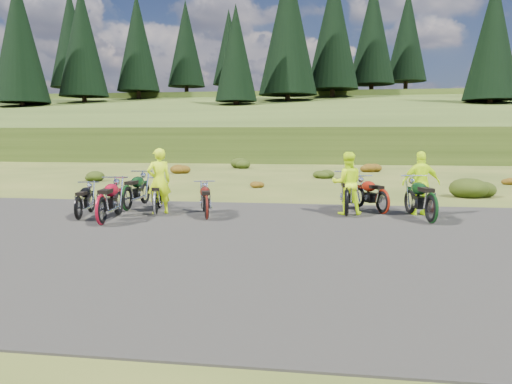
% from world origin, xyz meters
% --- Properties ---
extents(ground, '(300.00, 300.00, 0.00)m').
position_xyz_m(ground, '(0.00, 0.00, 0.00)').
color(ground, '#364617').
rests_on(ground, ground).
extents(gravel_pad, '(20.00, 12.00, 0.04)m').
position_xyz_m(gravel_pad, '(0.00, -2.00, 0.00)').
color(gravel_pad, black).
rests_on(gravel_pad, ground).
extents(hill_slope, '(300.00, 45.97, 9.37)m').
position_xyz_m(hill_slope, '(0.00, 50.00, 0.00)').
color(hill_slope, '#2F4216').
rests_on(hill_slope, ground).
extents(hill_plateau, '(300.00, 90.00, 9.17)m').
position_xyz_m(hill_plateau, '(0.00, 110.00, 0.00)').
color(hill_plateau, '#2F4216').
rests_on(hill_plateau, ground).
extents(conifer_14, '(5.28, 5.28, 14.00)m').
position_xyz_m(conifer_14, '(-51.00, 70.00, 16.55)').
color(conifer_14, black).
rests_on(conifer_14, ground).
extents(conifer_15, '(7.92, 7.92, 20.00)m').
position_xyz_m(conifer_15, '(-45.00, 76.00, 20.16)').
color(conifer_15, black).
rests_on(conifer_15, ground).
extents(conifer_16, '(7.48, 7.48, 19.00)m').
position_xyz_m(conifer_16, '(-39.00, 51.00, 15.28)').
color(conifer_16, black).
rests_on(conifer_16, ground).
extents(conifer_17, '(7.04, 7.04, 18.00)m').
position_xyz_m(conifer_17, '(-33.00, 57.00, 15.97)').
color(conifer_17, black).
rests_on(conifer_17, ground).
extents(conifer_18, '(6.60, 6.60, 17.00)m').
position_xyz_m(conifer_18, '(-27.00, 63.00, 16.66)').
color(conifer_18, black).
rests_on(conifer_18, ground).
extents(conifer_19, '(6.16, 6.16, 16.00)m').
position_xyz_m(conifer_19, '(-21.00, 69.00, 17.36)').
color(conifer_19, black).
rests_on(conifer_19, ground).
extents(conifer_20, '(5.72, 5.72, 15.00)m').
position_xyz_m(conifer_20, '(-15.00, 75.00, 17.65)').
color(conifer_20, black).
rests_on(conifer_20, ground).
extents(conifer_21, '(5.28, 5.28, 14.00)m').
position_xyz_m(conifer_21, '(-9.00, 50.00, 12.56)').
color(conifer_21, black).
rests_on(conifer_21, ground).
extents(conifer_22, '(7.92, 7.92, 20.00)m').
position_xyz_m(conifer_22, '(-3.00, 56.00, 16.77)').
color(conifer_22, black).
rests_on(conifer_22, ground).
extents(conifer_23, '(7.48, 7.48, 19.00)m').
position_xyz_m(conifer_23, '(3.00, 62.00, 17.47)').
color(conifer_23, black).
rests_on(conifer_23, ground).
extents(conifer_24, '(7.04, 7.04, 18.00)m').
position_xyz_m(conifer_24, '(9.00, 68.00, 18.16)').
color(conifer_24, black).
rests_on(conifer_24, ground).
extents(conifer_25, '(6.60, 6.60, 17.00)m').
position_xyz_m(conifer_25, '(15.00, 74.00, 18.66)').
color(conifer_25, black).
rests_on(conifer_25, ground).
extents(conifer_26, '(6.16, 6.16, 16.00)m').
position_xyz_m(conifer_26, '(21.00, 49.00, 13.37)').
color(conifer_26, black).
rests_on(conifer_26, ground).
extents(shrub_1, '(1.03, 1.03, 0.61)m').
position_xyz_m(shrub_1, '(-9.10, 11.30, 0.31)').
color(shrub_1, '#20300C').
rests_on(shrub_1, ground).
extents(shrub_2, '(1.30, 1.30, 0.77)m').
position_xyz_m(shrub_2, '(-6.20, 16.60, 0.38)').
color(shrub_2, '#68360D').
rests_on(shrub_2, ground).
extents(shrub_3, '(1.56, 1.56, 0.92)m').
position_xyz_m(shrub_3, '(-3.30, 21.90, 0.46)').
color(shrub_3, '#20300C').
rests_on(shrub_3, ground).
extents(shrub_4, '(0.77, 0.77, 0.45)m').
position_xyz_m(shrub_4, '(-0.40, 9.20, 0.23)').
color(shrub_4, '#68360D').
rests_on(shrub_4, ground).
extents(shrub_5, '(1.03, 1.03, 0.61)m').
position_xyz_m(shrub_5, '(2.50, 14.50, 0.31)').
color(shrub_5, '#20300C').
rests_on(shrub_5, ground).
extents(shrub_6, '(1.30, 1.30, 0.77)m').
position_xyz_m(shrub_6, '(5.40, 19.80, 0.38)').
color(shrub_6, '#68360D').
rests_on(shrub_6, ground).
extents(shrub_7, '(1.56, 1.56, 0.92)m').
position_xyz_m(shrub_7, '(8.30, 7.10, 0.46)').
color(shrub_7, '#20300C').
rests_on(shrub_7, ground).
extents(shrub_8, '(0.77, 0.77, 0.45)m').
position_xyz_m(shrub_8, '(11.20, 12.40, 0.23)').
color(shrub_8, '#68360D').
rests_on(shrub_8, ground).
extents(motorcycle_0, '(0.98, 1.95, 0.98)m').
position_xyz_m(motorcycle_0, '(-3.84, -0.15, 0.00)').
color(motorcycle_0, black).
rests_on(motorcycle_0, ground).
extents(motorcycle_1, '(1.03, 2.32, 1.18)m').
position_xyz_m(motorcycle_1, '(-2.87, -0.79, 0.00)').
color(motorcycle_1, maroon).
rests_on(motorcycle_1, ground).
extents(motorcycle_2, '(0.75, 2.24, 1.17)m').
position_xyz_m(motorcycle_2, '(-3.20, 1.63, 0.00)').
color(motorcycle_2, black).
rests_on(motorcycle_2, ground).
extents(motorcycle_3, '(1.12, 2.09, 1.04)m').
position_xyz_m(motorcycle_3, '(-2.06, 0.95, 0.00)').
color(motorcycle_3, '#A1A1A5').
rests_on(motorcycle_3, ground).
extents(motorcycle_4, '(1.17, 2.01, 1.00)m').
position_xyz_m(motorcycle_4, '(-0.41, 0.42, 0.00)').
color(motorcycle_4, '#52130D').
rests_on(motorcycle_4, ground).
extents(motorcycle_5, '(0.85, 2.37, 1.23)m').
position_xyz_m(motorcycle_5, '(3.38, 1.56, 0.00)').
color(motorcycle_5, black).
rests_on(motorcycle_5, ground).
extents(motorcycle_6, '(1.53, 2.14, 1.07)m').
position_xyz_m(motorcycle_6, '(4.44, 2.15, 0.00)').
color(motorcycle_6, maroon).
rests_on(motorcycle_6, ground).
extents(motorcycle_7, '(1.22, 2.40, 1.20)m').
position_xyz_m(motorcycle_7, '(5.53, 0.70, 0.00)').
color(motorcycle_7, black).
rests_on(motorcycle_7, ground).
extents(person_middle, '(0.84, 0.76, 1.92)m').
position_xyz_m(person_middle, '(-2.06, 1.31, 0.96)').
color(person_middle, '#C7F00C').
rests_on(person_middle, ground).
extents(person_right_a, '(0.96, 0.78, 1.82)m').
position_xyz_m(person_right_a, '(3.39, 1.96, 0.91)').
color(person_right_a, '#C7F00C').
rests_on(person_right_a, ground).
extents(person_right_b, '(1.12, 0.58, 1.84)m').
position_xyz_m(person_right_b, '(5.50, 2.16, 0.92)').
color(person_right_b, '#C7F00C').
rests_on(person_right_b, ground).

